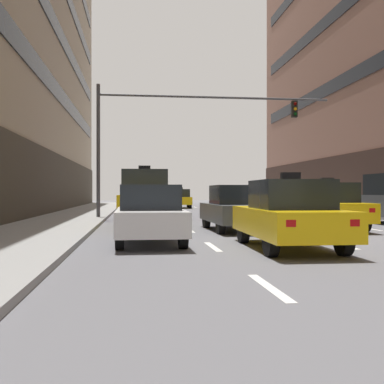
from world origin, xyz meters
name	(u,v)px	position (x,y,z in m)	size (l,w,h in m)	color
ground_plane	(300,234)	(0.00, 0.00, 0.00)	(120.00, 120.00, 0.00)	slate
sidewalk_left	(27,235)	(-8.56, 0.00, 0.07)	(3.62, 80.00, 0.14)	gray
lane_stripe_l1_s2	(269,287)	(-3.37, -8.00, 0.00)	(0.16, 2.00, 0.01)	silver
lane_stripe_l1_s3	(213,247)	(-3.37, -3.00, 0.00)	(0.16, 2.00, 0.01)	silver
lane_stripe_l1_s4	(190,230)	(-3.37, 2.00, 0.00)	(0.16, 2.00, 0.01)	silver
lane_stripe_l1_s5	(177,221)	(-3.37, 7.00, 0.00)	(0.16, 2.00, 0.01)	silver
lane_stripe_l1_s6	(170,216)	(-3.37, 12.00, 0.00)	(0.16, 2.00, 0.01)	silver
lane_stripe_l1_s7	(164,212)	(-3.37, 17.00, 0.00)	(0.16, 2.00, 0.01)	silver
lane_stripe_l1_s8	(161,209)	(-3.37, 22.00, 0.00)	(0.16, 2.00, 0.01)	silver
lane_stripe_l1_s9	(158,207)	(-3.37, 27.00, 0.00)	(0.16, 2.00, 0.01)	silver
lane_stripe_l1_s10	(155,206)	(-3.37, 32.00, 0.00)	(0.16, 2.00, 0.01)	silver
lane_stripe_l2_s3	(340,245)	(0.00, -3.00, 0.00)	(0.16, 2.00, 0.01)	silver
lane_stripe_l2_s4	(281,229)	(0.00, 2.00, 0.00)	(0.16, 2.00, 0.01)	silver
lane_stripe_l2_s5	(248,221)	(0.00, 7.00, 0.00)	(0.16, 2.00, 0.01)	silver
lane_stripe_l2_s6	(228,216)	(0.00, 12.00, 0.00)	(0.16, 2.00, 0.01)	silver
lane_stripe_l2_s7	(213,212)	(0.00, 17.00, 0.00)	(0.16, 2.00, 0.01)	silver
lane_stripe_l2_s8	(203,209)	(0.00, 22.00, 0.00)	(0.16, 2.00, 0.01)	silver
lane_stripe_l2_s9	(195,207)	(0.00, 27.00, 0.00)	(0.16, 2.00, 0.01)	silver
lane_stripe_l2_s10	(189,205)	(0.00, 32.00, 0.00)	(0.16, 2.00, 0.01)	silver
lane_stripe_l3_s4	(368,229)	(3.37, 2.00, 0.00)	(0.16, 2.00, 0.01)	silver
lane_stripe_l3_s5	(317,220)	(3.37, 7.00, 0.00)	(0.16, 2.00, 0.01)	silver
lane_stripe_l3_s6	(284,215)	(3.37, 12.00, 0.00)	(0.16, 2.00, 0.01)	silver
lane_stripe_l3_s7	(261,212)	(3.37, 17.00, 0.00)	(0.16, 2.00, 0.01)	silver
lane_stripe_l3_s8	(245,209)	(3.37, 22.00, 0.00)	(0.16, 2.00, 0.01)	silver
lane_stripe_l3_s9	(232,207)	(3.37, 27.00, 0.00)	(0.16, 2.00, 0.01)	silver
lane_stripe_l3_s10	(222,205)	(3.37, 32.00, 0.00)	(0.16, 2.00, 0.01)	silver
car_driving_0	(235,208)	(-1.80, 1.68, 0.80)	(1.92, 4.36, 1.62)	black
taxi_driving_1	(144,199)	(-4.97, 3.44, 1.10)	(1.95, 4.58, 2.39)	black
car_driving_2	(150,215)	(-4.94, -2.13, 0.77)	(1.79, 4.19, 1.57)	black
taxi_driving_3	(325,207)	(1.63, 1.83, 0.84)	(1.99, 4.59, 1.90)	black
taxi_driving_4	(289,215)	(-1.62, -3.66, 0.82)	(1.92, 4.47, 1.85)	black
taxi_driving_5	(180,199)	(-1.55, 24.99, 0.79)	(1.98, 4.36, 1.78)	black
car_driving_6	(142,204)	(-4.98, 8.72, 0.79)	(1.85, 4.29, 1.60)	black
car_parked_3	(336,202)	(5.70, 10.05, 0.80)	(1.86, 4.37, 1.63)	black
traffic_signal_0	(175,124)	(-3.36, 8.87, 4.83)	(11.93, 0.35, 6.59)	#4C4C51
pedestrian_0	(335,196)	(7.61, 14.41, 1.14)	(0.36, 0.45, 1.71)	#383D59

